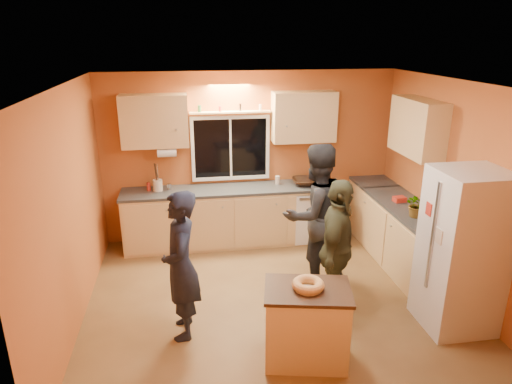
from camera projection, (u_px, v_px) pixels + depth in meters
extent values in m
plane|color=brown|center=(274.00, 299.00, 5.64)|extent=(4.50, 4.50, 0.00)
cube|color=#B5602E|center=(250.00, 157.00, 7.08)|extent=(4.50, 0.04, 2.60)
cube|color=#B5602E|center=(329.00, 293.00, 3.35)|extent=(4.50, 0.04, 2.60)
cube|color=#B5602E|center=(69.00, 212.00, 4.88)|extent=(0.04, 4.00, 2.60)
cube|color=#B5602E|center=(456.00, 190.00, 5.55)|extent=(0.04, 4.00, 2.60)
cube|color=white|center=(277.00, 85.00, 4.79)|extent=(4.50, 4.00, 0.02)
cube|color=black|center=(231.00, 148.00, 6.97)|extent=(1.10, 0.02, 0.90)
cube|color=white|center=(231.00, 148.00, 6.96)|extent=(1.20, 0.04, 1.00)
cube|color=tan|center=(154.00, 121.00, 6.51)|extent=(0.95, 0.33, 0.75)
cube|color=tan|center=(304.00, 117.00, 6.84)|extent=(0.95, 0.33, 0.75)
cube|color=tan|center=(417.00, 127.00, 6.07)|extent=(0.33, 1.00, 0.75)
cylinder|color=silver|center=(167.00, 153.00, 6.57)|extent=(0.27, 0.12, 0.12)
cube|color=tan|center=(230.00, 217.00, 7.03)|extent=(3.20, 0.60, 0.86)
cube|color=#282B2D|center=(230.00, 189.00, 6.89)|extent=(3.24, 0.62, 0.04)
cube|color=tan|center=(372.00, 208.00, 7.38)|extent=(0.60, 0.60, 0.86)
cube|color=#282B2D|center=(374.00, 182.00, 7.23)|extent=(0.62, 0.62, 0.04)
cube|color=tan|center=(406.00, 240.00, 6.26)|extent=(0.60, 1.80, 0.86)
cube|color=#282B2D|center=(410.00, 209.00, 6.11)|extent=(0.62, 1.84, 0.04)
cube|color=silver|center=(462.00, 251.00, 4.88)|extent=(0.72, 0.70, 1.80)
cube|color=tan|center=(306.00, 325.00, 4.49)|extent=(0.88, 0.68, 0.77)
cube|color=black|center=(308.00, 290.00, 4.36)|extent=(0.93, 0.72, 0.04)
torus|color=tan|center=(308.00, 285.00, 4.34)|extent=(0.31, 0.31, 0.09)
imported|color=black|center=(181.00, 266.00, 4.76)|extent=(0.39, 0.60, 1.63)
imported|color=black|center=(315.00, 215.00, 5.79)|extent=(1.07, 0.94, 1.85)
imported|color=#343723|center=(337.00, 250.00, 5.08)|extent=(0.80, 1.04, 1.64)
imported|color=black|center=(305.00, 182.00, 7.03)|extent=(0.43, 0.43, 0.10)
cylinder|color=beige|center=(158.00, 185.00, 6.74)|extent=(0.14, 0.14, 0.17)
imported|color=gray|center=(417.00, 205.00, 5.76)|extent=(0.33, 0.30, 0.32)
cube|color=#B5291B|center=(399.00, 199.00, 6.32)|extent=(0.17, 0.14, 0.07)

